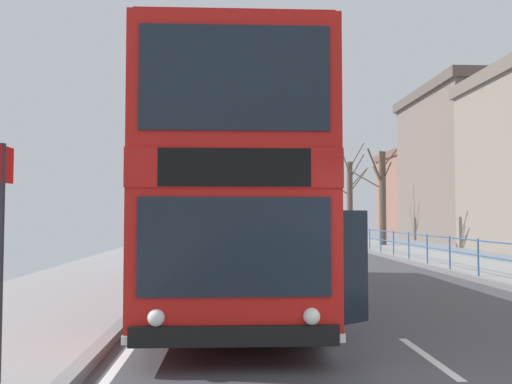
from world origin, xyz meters
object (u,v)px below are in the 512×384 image
bus_stop_sign_near (0,237)px  double_decker_bus_main (235,195)px  bare_tree_far_00 (350,198)px  background_building_02 (506,164)px  background_building_00 (441,191)px  bare_tree_far_01 (382,195)px

bus_stop_sign_near → double_decker_bus_main: bearing=70.2°
bare_tree_far_00 → background_building_02: size_ratio=0.56×
double_decker_bus_main → background_building_00: background_building_00 is taller
background_building_00 → background_building_02: (-0.69, -13.33, 1.27)m
bare_tree_far_01 → bus_stop_sign_near: bearing=-114.4°
bare_tree_far_01 → background_building_00: background_building_00 is taller
bus_stop_sign_near → bare_tree_far_01: size_ratio=0.43×
bare_tree_far_00 → background_building_02: 11.40m
double_decker_bus_main → bare_tree_far_00: bare_tree_far_00 is taller
bus_stop_sign_near → bare_tree_far_00: 35.39m
background_building_00 → bus_stop_sign_near: bearing=-117.3°
double_decker_bus_main → bare_tree_far_01: 20.18m
background_building_02 → double_decker_bus_main: bearing=-129.0°
bare_tree_far_00 → double_decker_bus_main: bearing=-108.4°
bus_stop_sign_near → background_building_00: size_ratio=0.15×
bare_tree_far_01 → double_decker_bus_main: bearing=-115.9°
background_building_00 → background_building_02: background_building_02 is taller
double_decker_bus_main → bare_tree_far_01: (8.81, 18.14, 0.75)m
double_decker_bus_main → bus_stop_sign_near: 6.91m
bus_stop_sign_near → background_building_00: bearing=62.7°
bare_tree_far_00 → background_building_00: size_ratio=0.47×
double_decker_bus_main → background_building_02: 31.75m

